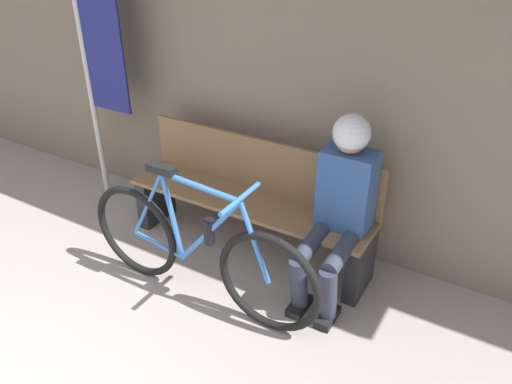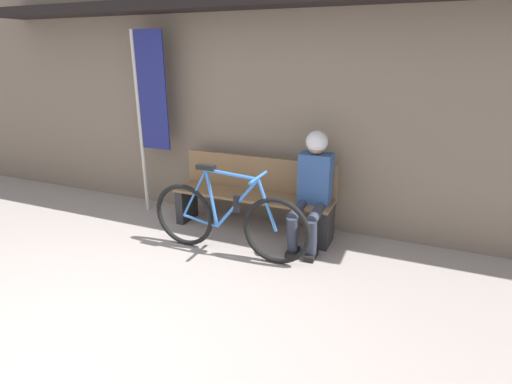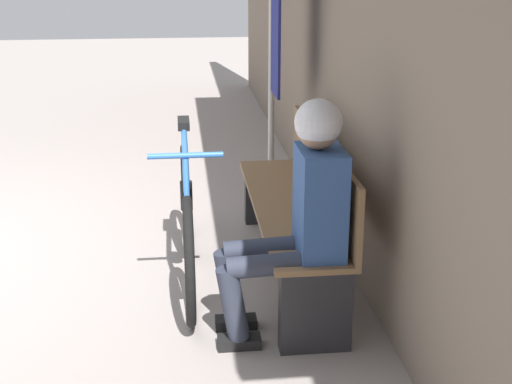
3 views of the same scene
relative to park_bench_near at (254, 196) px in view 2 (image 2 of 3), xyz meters
name	(u,v)px [view 2 (image 2 of 3)]	position (x,y,z in m)	size (l,w,h in m)	color
ground_plane	(64,357)	(-0.37, -2.47, -0.41)	(24.00, 24.00, 0.00)	gray
storefront_wall	(237,83)	(-0.37, 0.38, 1.25)	(12.00, 0.56, 3.20)	#756656
park_bench_near	(254,196)	(0.00, 0.00, 0.00)	(1.87, 0.42, 0.86)	brown
bicycle	(228,220)	(0.00, -0.67, -0.03)	(1.75, 0.40, 0.94)	black
person_seated	(313,182)	(0.73, -0.12, 0.30)	(0.34, 0.64, 1.24)	#2D3342
banner_pole	(148,103)	(-1.42, 0.04, 1.00)	(0.45, 0.05, 2.26)	#B7B2A8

